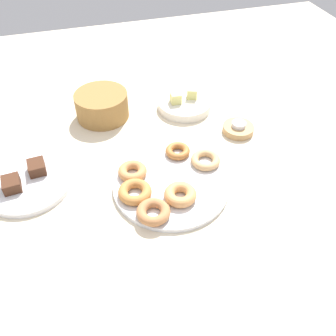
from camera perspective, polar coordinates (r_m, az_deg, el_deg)
The scene contains 17 objects.
ground_plane at distance 1.05m, azimuth 0.46°, elevation -2.84°, with size 2.40×2.40×0.00m, color beige.
donut_plate at distance 1.04m, azimuth 0.46°, elevation -2.57°, with size 0.33×0.33×0.01m, color silver.
donut_0 at distance 0.99m, azimuth 1.94°, elevation -4.17°, with size 0.09×0.09×0.03m, color tan.
donut_1 at distance 1.12m, azimuth 1.53°, elevation 2.67°, with size 0.08×0.08×0.02m, color #AD6B33.
donut_2 at distance 1.06m, azimuth -5.59°, elevation -0.52°, with size 0.08×0.08×0.03m, color #C6844C.
donut_3 at distance 1.00m, azimuth -5.20°, elevation -3.76°, with size 0.09×0.09×0.03m, color #BC7A3D.
donut_4 at distance 0.95m, azimuth -2.30°, elevation -6.90°, with size 0.09×0.09×0.03m, color #B27547.
donut_5 at distance 1.10m, azimuth 5.89°, elevation 1.25°, with size 0.09×0.09×0.02m, color tan.
cake_plate at distance 1.12m, azimuth -21.10°, elevation -2.17°, with size 0.25×0.25×0.02m, color silver.
brownie_near at distance 1.10m, azimuth -23.32°, elevation -2.32°, with size 0.05×0.06×0.03m, color #472819.
brownie_far at distance 1.12m, azimuth -19.88°, elevation 0.12°, with size 0.05×0.06×0.03m, color #472819.
candle_holder at distance 1.25m, azimuth 10.93°, elevation 6.03°, with size 0.10×0.10×0.02m, color tan.
tealight at distance 1.24m, azimuth 11.05°, elevation 6.73°, with size 0.05×0.05×0.01m, color silver.
basket at distance 1.30m, azimuth -10.31°, elevation 9.63°, with size 0.18×0.18×0.09m, color olive.
fruit_bowl at distance 1.34m, azimuth 2.58°, elevation 9.91°, with size 0.19×0.19×0.03m, color silver.
melon_chunk_left at distance 1.32m, azimuth 1.22°, elevation 10.89°, with size 0.04×0.04×0.04m, color #DBD67A.
melon_chunk_right at distance 1.35m, azimuth 3.81°, elevation 11.62°, with size 0.04×0.04×0.04m, color #DBD67A.
Camera 1 is at (-0.21, -0.69, 0.76)m, focal length 38.91 mm.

